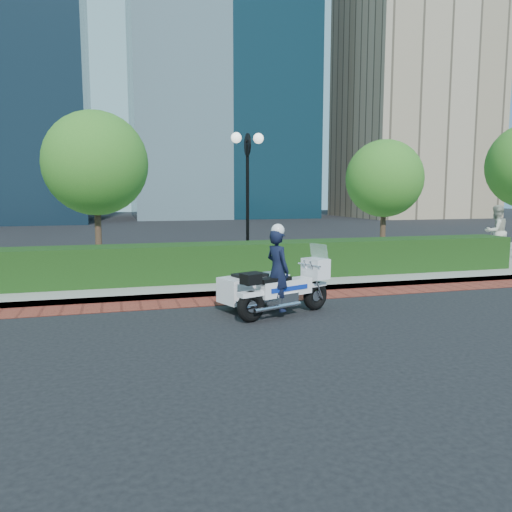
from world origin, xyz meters
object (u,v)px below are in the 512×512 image
object	(u,v)px
lamppost	(247,179)
tree_c	(384,179)
pedestrian	(496,232)
police_motorcycle	(271,283)
tree_b	(96,164)

from	to	relation	value
lamppost	tree_c	xyz separation A→B (m)	(5.50, 1.30, 0.09)
tree_c	pedestrian	world-z (taller)	tree_c
lamppost	pedestrian	bearing A→B (deg)	1.03
lamppost	police_motorcycle	world-z (taller)	lamppost
lamppost	tree_c	size ratio (longest dim) A/B	0.98
tree_c	lamppost	bearing A→B (deg)	-166.70
police_motorcycle	tree_b	bearing A→B (deg)	98.22
tree_b	police_motorcycle	xyz separation A→B (m)	(3.62, -6.50, -2.78)
lamppost	police_motorcycle	bearing A→B (deg)	-99.60
lamppost	tree_b	distance (m)	4.71
tree_b	tree_c	xyz separation A→B (m)	(10.00, -0.00, -0.39)
tree_b	pedestrian	bearing A→B (deg)	-4.61
police_motorcycle	lamppost	bearing A→B (deg)	59.49
lamppost	tree_b	world-z (taller)	tree_b
tree_b	tree_c	distance (m)	10.01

